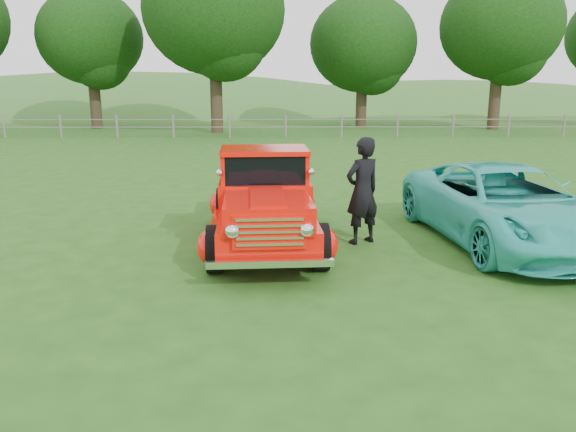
{
  "coord_description": "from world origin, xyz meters",
  "views": [
    {
      "loc": [
        -0.21,
        -8.29,
        2.91
      ],
      "look_at": [
        -0.11,
        1.2,
        0.63
      ],
      "focal_mm": 35.0,
      "sensor_mm": 36.0,
      "label": 1
    }
  ],
  "objects_px": {
    "tree_near_west": "(214,10)",
    "teal_sedan": "(505,205)",
    "tree_mid_west": "(90,38)",
    "man": "(362,191)",
    "tree_near_east": "(363,44)",
    "tree_mid_east": "(501,26)",
    "red_pickup": "(265,202)"
  },
  "relations": [
    {
      "from": "red_pickup",
      "to": "man",
      "type": "distance_m",
      "value": 1.79
    },
    {
      "from": "tree_mid_east",
      "to": "red_pickup",
      "type": "xyz_separation_m",
      "value": [
        -13.52,
        -25.36,
        -5.38
      ]
    },
    {
      "from": "tree_mid_west",
      "to": "tree_mid_east",
      "type": "bearing_deg",
      "value": -2.29
    },
    {
      "from": "tree_near_east",
      "to": "man",
      "type": "relative_size",
      "value": 4.25
    },
    {
      "from": "tree_mid_west",
      "to": "tree_mid_east",
      "type": "distance_m",
      "value": 25.03
    },
    {
      "from": "red_pickup",
      "to": "teal_sedan",
      "type": "xyz_separation_m",
      "value": [
        4.39,
        0.03,
        -0.08
      ]
    },
    {
      "from": "tree_mid_west",
      "to": "man",
      "type": "height_order",
      "value": "tree_mid_west"
    },
    {
      "from": "tree_near_west",
      "to": "man",
      "type": "xyz_separation_m",
      "value": [
        5.26,
        -23.29,
        -5.82
      ]
    },
    {
      "from": "tree_mid_east",
      "to": "teal_sedan",
      "type": "relative_size",
      "value": 1.84
    },
    {
      "from": "teal_sedan",
      "to": "tree_near_east",
      "type": "bearing_deg",
      "value": 80.54
    },
    {
      "from": "tree_mid_west",
      "to": "tree_near_west",
      "type": "relative_size",
      "value": 0.81
    },
    {
      "from": "red_pickup",
      "to": "tree_mid_west",
      "type": "bearing_deg",
      "value": 110.04
    },
    {
      "from": "tree_mid_west",
      "to": "man",
      "type": "relative_size",
      "value": 4.32
    },
    {
      "from": "tree_near_west",
      "to": "red_pickup",
      "type": "distance_m",
      "value": 24.37
    },
    {
      "from": "tree_near_west",
      "to": "tree_near_east",
      "type": "height_order",
      "value": "tree_near_west"
    },
    {
      "from": "tree_mid_east",
      "to": "teal_sedan",
      "type": "bearing_deg",
      "value": -109.83
    },
    {
      "from": "tree_mid_west",
      "to": "tree_near_west",
      "type": "height_order",
      "value": "tree_near_west"
    },
    {
      "from": "teal_sedan",
      "to": "red_pickup",
      "type": "bearing_deg",
      "value": 173.36
    },
    {
      "from": "tree_near_west",
      "to": "teal_sedan",
      "type": "distance_m",
      "value": 25.36
    },
    {
      "from": "tree_mid_west",
      "to": "man",
      "type": "distance_m",
      "value": 29.8
    },
    {
      "from": "tree_mid_east",
      "to": "teal_sedan",
      "type": "height_order",
      "value": "tree_mid_east"
    },
    {
      "from": "tree_mid_west",
      "to": "tree_near_east",
      "type": "bearing_deg",
      "value": 3.37
    },
    {
      "from": "man",
      "to": "tree_near_east",
      "type": "bearing_deg",
      "value": -128.54
    },
    {
      "from": "tree_mid_east",
      "to": "teal_sedan",
      "type": "distance_m",
      "value": 27.48
    },
    {
      "from": "tree_near_east",
      "to": "red_pickup",
      "type": "bearing_deg",
      "value": -101.41
    },
    {
      "from": "tree_near_east",
      "to": "teal_sedan",
      "type": "bearing_deg",
      "value": -92.38
    },
    {
      "from": "red_pickup",
      "to": "tree_near_west",
      "type": "bearing_deg",
      "value": 94.98
    },
    {
      "from": "tree_near_west",
      "to": "teal_sedan",
      "type": "height_order",
      "value": "tree_near_west"
    },
    {
      "from": "teal_sedan",
      "to": "man",
      "type": "bearing_deg",
      "value": 172.12
    },
    {
      "from": "tree_mid_west",
      "to": "teal_sedan",
      "type": "distance_m",
      "value": 31.12
    },
    {
      "from": "tree_mid_east",
      "to": "man",
      "type": "bearing_deg",
      "value": -114.91
    },
    {
      "from": "tree_mid_east",
      "to": "man",
      "type": "distance_m",
      "value": 28.37
    }
  ]
}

